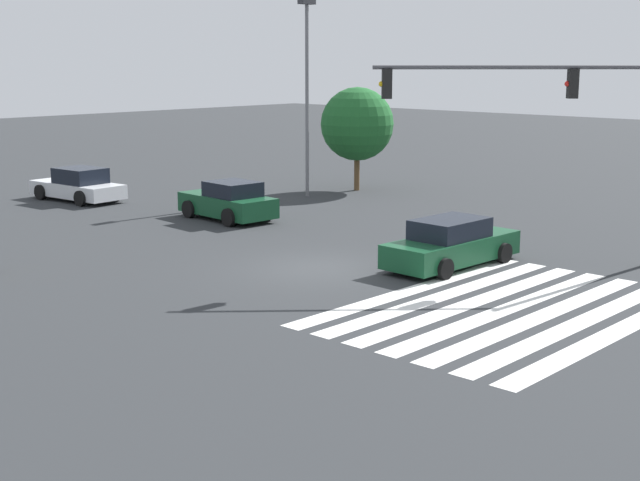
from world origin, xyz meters
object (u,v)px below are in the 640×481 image
traffic_signal_mast (565,115)px  tree_corner_a (357,124)px  car_3 (229,202)px  street_light_pole_a (307,82)px  car_0 (451,244)px  car_2 (78,186)px

traffic_signal_mast → tree_corner_a: 16.80m
traffic_signal_mast → car_3: (-1.41, 13.28, -3.83)m
traffic_signal_mast → street_light_pole_a: (4.99, 15.18, 0.61)m
car_0 → street_light_pole_a: 15.31m
car_3 → tree_corner_a: tree_corner_a is taller
traffic_signal_mast → car_2: size_ratio=1.29×
car_2 → tree_corner_a: 13.00m
car_0 → car_2: size_ratio=1.02×
car_3 → street_light_pole_a: street_light_pole_a is taller
street_light_pole_a → traffic_signal_mast: bearing=-108.2°
car_0 → tree_corner_a: 16.12m
street_light_pole_a → tree_corner_a: bearing=-8.5°
car_2 → car_3: 8.51m
car_0 → street_light_pole_a: (7.11, 12.80, 4.46)m
car_2 → tree_corner_a: tree_corner_a is taller
car_3 → tree_corner_a: size_ratio=0.88×
traffic_signal_mast → car_2: bearing=-37.7°
car_0 → car_3: 10.93m
car_0 → tree_corner_a: (10.05, 12.36, 2.45)m
car_3 → traffic_signal_mast: bearing=-170.1°
car_0 → street_light_pole_a: bearing=63.0°
car_0 → car_3: size_ratio=1.14×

